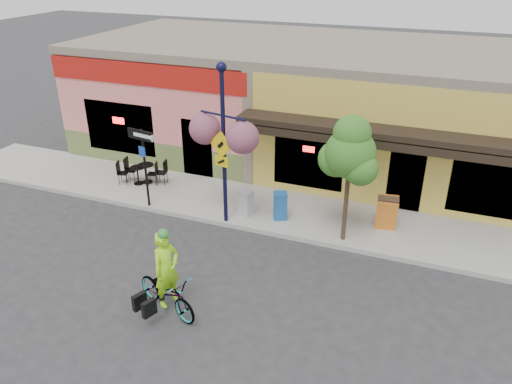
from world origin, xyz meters
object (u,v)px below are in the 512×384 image
cyclist_rider (167,278)px  lamp_post (224,147)px  bicycle (167,293)px  one_way_sign (145,169)px  building (308,100)px  street_tree (348,180)px  newspaper_box_grey (246,203)px  newspaper_box_blue (280,206)px

cyclist_rider → lamp_post: 4.58m
bicycle → cyclist_rider: size_ratio=1.02×
one_way_sign → lamp_post: bearing=9.5°
building → street_tree: building is taller
cyclist_rider → street_tree: (3.21, 4.49, 1.10)m
cyclist_rider → newspaper_box_grey: size_ratio=2.24×
building → newspaper_box_grey: 6.50m
building → street_tree: size_ratio=4.77×
street_tree → newspaper_box_blue: bearing=167.0°
bicycle → lamp_post: size_ratio=0.39×
newspaper_box_blue → newspaper_box_grey: 1.10m
lamp_post → street_tree: size_ratio=1.29×
bicycle → street_tree: street_tree is taller
building → one_way_sign: 7.70m
bicycle → lamp_post: bearing=26.2°
street_tree → newspaper_box_grey: bearing=174.1°
street_tree → cyclist_rider: bearing=-125.5°
bicycle → cyclist_rider: 0.45m
building → newspaper_box_blue: size_ratio=20.33×
bicycle → one_way_sign: one_way_sign is taller
one_way_sign → newspaper_box_blue: bearing=19.1°
bicycle → newspaper_box_blue: 5.11m
one_way_sign → newspaper_box_grey: one_way_sign is taller
building → bicycle: size_ratio=9.36×
building → cyclist_rider: size_ratio=9.54×
building → street_tree: bearing=-65.5°
newspaper_box_grey → lamp_post: bearing=-109.8°
bicycle → newspaper_box_blue: size_ratio=2.17×
newspaper_box_blue → newspaper_box_grey: newspaper_box_blue is taller
building → newspaper_box_blue: (0.90, -6.12, -1.65)m
cyclist_rider → newspaper_box_blue: (1.10, 4.98, -0.36)m
newspaper_box_grey → street_tree: 3.54m
building → bicycle: (-0.25, -11.10, -1.74)m
cyclist_rider → lamp_post: (-0.44, 4.25, 1.66)m
bicycle → street_tree: bearing=-15.0°
bicycle → street_tree: (3.26, 4.49, 1.55)m
one_way_sign → street_tree: 6.47m
one_way_sign → cyclist_rider: bearing=-43.3°
building → street_tree: (3.01, -6.61, -0.19)m
cyclist_rider → one_way_sign: one_way_sign is taller
lamp_post → street_tree: lamp_post is taller
newspaper_box_blue → street_tree: bearing=-37.5°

